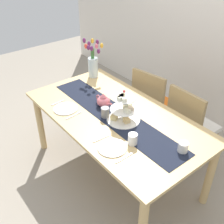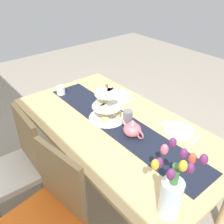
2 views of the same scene
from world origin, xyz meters
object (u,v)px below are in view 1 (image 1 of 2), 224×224
dinner_plate_left (66,109)px  mug_white_text (133,139)px  fork_right (101,139)px  tiered_cake_stand (124,110)px  cream_jug (183,147)px  fork_left (58,103)px  knife_left (74,116)px  knife_right (124,158)px  mug_grey (105,112)px  dining_table (115,122)px  chair_right (190,124)px  dinner_plate_right (112,148)px  chair_left (153,102)px  tulip_vase (93,62)px  teapot (103,101)px

dinner_plate_left → mug_white_text: size_ratio=2.42×
fork_right → mug_white_text: bearing=38.0°
tiered_cake_stand → dinner_plate_left: bearing=-146.8°
cream_jug → dinner_plate_left: (-1.08, -0.40, -0.04)m
cream_jug → fork_left: (-1.23, -0.40, -0.04)m
knife_left → knife_right: same height
knife_right → mug_grey: (-0.52, 0.22, 0.05)m
cream_jug → fork_left: size_ratio=0.57×
dining_table → cream_jug: cream_jug is taller
dining_table → mug_grey: (-0.02, -0.10, 0.14)m
dinner_plate_left → fork_left: 0.15m
chair_right → dinner_plate_right: size_ratio=3.96×
knife_left → fork_right: (0.42, 0.00, 0.00)m
tiered_cake_stand → mug_white_text: tiered_cake_stand is taller
tiered_cake_stand → knife_left: (-0.33, -0.31, -0.11)m
chair_left → tulip_vase: size_ratio=2.07×
dinner_plate_left → knife_right: bearing=0.0°
cream_jug → fork_left: bearing=-161.9°
dinner_plate_left → mug_white_text: 0.79m
tulip_vase → dinner_plate_left: bearing=-56.5°
mug_white_text → dining_table: bearing=159.3°
dining_table → knife_right: 0.59m
fork_left → chair_right: bearing=50.3°
tiered_cake_stand → fork_right: 0.34m
chair_left → chair_right: 0.53m
teapot → mug_grey: 0.19m
mug_white_text → tulip_vase: bearing=158.9°
dining_table → chair_left: chair_left is taller
knife_left → dinner_plate_right: (0.57, 0.00, 0.00)m
dining_table → fork_left: size_ratio=11.97×
chair_right → tiered_cake_stand: bearing=-107.6°
dining_table → mug_grey: 0.18m
tulip_vase → dinner_plate_right: bearing=-28.8°
teapot → mug_white_text: (0.59, -0.16, -0.01)m
cream_jug → tulip_vase: bearing=171.8°
tulip_vase → dining_table: bearing=-21.2°
teapot → knife_left: bearing=-96.8°
tulip_vase → chair_right: bearing=20.2°
tiered_cake_stand → fork_left: tiered_cake_stand is taller
fork_right → mug_white_text: 0.26m
chair_left → dinner_plate_right: chair_left is taller
dinner_plate_right → fork_right: size_ratio=1.53×
chair_left → dinner_plate_right: size_ratio=3.96×
chair_left → knife_left: chair_left is taller
chair_right → dinner_plate_right: 1.05m
mug_grey → dining_table: bearing=76.7°
mug_white_text → knife_left: bearing=-165.7°
chair_left → teapot: chair_left is taller
tulip_vase → knife_right: (1.26, -0.61, -0.17)m
fork_left → fork_right: size_ratio=1.00×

